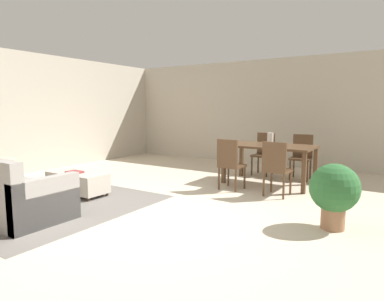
{
  "coord_description": "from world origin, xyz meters",
  "views": [
    {
      "loc": [
        2.73,
        -3.41,
        1.47
      ],
      "look_at": [
        -0.49,
        1.58,
        0.71
      ],
      "focal_mm": 31.41,
      "sensor_mm": 36.0,
      "label": 1
    }
  ],
  "objects_px": {
    "dining_chair_near_right": "(276,166)",
    "book_on_ottoman": "(75,172)",
    "vase_centerpiece": "(270,139)",
    "ottoman_table": "(78,182)",
    "dining_chair_near_left": "(230,161)",
    "dining_chair_far_left": "(264,151)",
    "dining_chair_far_right": "(302,154)",
    "dining_table": "(270,150)",
    "potted_plant": "(334,191)"
  },
  "relations": [
    {
      "from": "dining_chair_near_right",
      "to": "book_on_ottoman",
      "type": "bearing_deg",
      "value": -148.79
    },
    {
      "from": "book_on_ottoman",
      "to": "vase_centerpiece",
      "type": "bearing_deg",
      "value": 47.28
    },
    {
      "from": "ottoman_table",
      "to": "dining_chair_near_left",
      "type": "xyz_separation_m",
      "value": [
        2.04,
        1.68,
        0.3
      ]
    },
    {
      "from": "dining_chair_near_left",
      "to": "dining_chair_far_left",
      "type": "height_order",
      "value": "same"
    },
    {
      "from": "dining_chair_far_right",
      "to": "dining_table",
      "type": "bearing_deg",
      "value": -116.26
    },
    {
      "from": "dining_chair_far_right",
      "to": "dining_chair_far_left",
      "type": "bearing_deg",
      "value": 178.38
    },
    {
      "from": "potted_plant",
      "to": "vase_centerpiece",
      "type": "bearing_deg",
      "value": 127.62
    },
    {
      "from": "dining_chair_near_left",
      "to": "book_on_ottoman",
      "type": "bearing_deg",
      "value": -139.5
    },
    {
      "from": "potted_plant",
      "to": "dining_chair_near_left",
      "type": "bearing_deg",
      "value": 151.04
    },
    {
      "from": "dining_chair_far_left",
      "to": "book_on_ottoman",
      "type": "height_order",
      "value": "dining_chair_far_left"
    },
    {
      "from": "book_on_ottoman",
      "to": "dining_chair_near_left",
      "type": "bearing_deg",
      "value": 40.5
    },
    {
      "from": "dining_chair_near_right",
      "to": "vase_centerpiece",
      "type": "bearing_deg",
      "value": 115.64
    },
    {
      "from": "dining_table",
      "to": "dining_chair_far_left",
      "type": "xyz_separation_m",
      "value": [
        -0.42,
        0.83,
        -0.15
      ]
    },
    {
      "from": "dining_chair_near_left",
      "to": "dining_chair_near_right",
      "type": "distance_m",
      "value": 0.84
    },
    {
      "from": "vase_centerpiece",
      "to": "dining_table",
      "type": "bearing_deg",
      "value": -86.15
    },
    {
      "from": "dining_chair_far_right",
      "to": "dining_chair_near_right",
      "type": "bearing_deg",
      "value": -88.96
    },
    {
      "from": "ottoman_table",
      "to": "dining_chair_near_left",
      "type": "height_order",
      "value": "dining_chair_near_left"
    },
    {
      "from": "dining_chair_near_right",
      "to": "book_on_ottoman",
      "type": "height_order",
      "value": "dining_chair_near_right"
    },
    {
      "from": "dining_table",
      "to": "dining_chair_near_right",
      "type": "bearing_deg",
      "value": -63.71
    },
    {
      "from": "ottoman_table",
      "to": "vase_centerpiece",
      "type": "distance_m",
      "value": 3.62
    },
    {
      "from": "dining_chair_near_left",
      "to": "potted_plant",
      "type": "distance_m",
      "value": 2.21
    },
    {
      "from": "dining_chair_near_left",
      "to": "dining_chair_far_left",
      "type": "distance_m",
      "value": 1.71
    },
    {
      "from": "vase_centerpiece",
      "to": "potted_plant",
      "type": "height_order",
      "value": "vase_centerpiece"
    },
    {
      "from": "dining_chair_near_right",
      "to": "dining_chair_far_right",
      "type": "bearing_deg",
      "value": 91.04
    },
    {
      "from": "dining_chair_near_left",
      "to": "dining_table",
      "type": "bearing_deg",
      "value": 64.92
    },
    {
      "from": "vase_centerpiece",
      "to": "book_on_ottoman",
      "type": "bearing_deg",
      "value": -132.72
    },
    {
      "from": "dining_table",
      "to": "dining_chair_far_right",
      "type": "height_order",
      "value": "dining_chair_far_right"
    },
    {
      "from": "dining_table",
      "to": "dining_chair_near_left",
      "type": "height_order",
      "value": "dining_chair_near_left"
    },
    {
      "from": "dining_chair_near_left",
      "to": "book_on_ottoman",
      "type": "distance_m",
      "value": 2.67
    },
    {
      "from": "ottoman_table",
      "to": "vase_centerpiece",
      "type": "height_order",
      "value": "vase_centerpiece"
    },
    {
      "from": "dining_chair_near_right",
      "to": "book_on_ottoman",
      "type": "relative_size",
      "value": 3.54
    },
    {
      "from": "ottoman_table",
      "to": "dining_chair_far_left",
      "type": "height_order",
      "value": "dining_chair_far_left"
    },
    {
      "from": "dining_chair_far_right",
      "to": "potted_plant",
      "type": "height_order",
      "value": "dining_chair_far_right"
    },
    {
      "from": "dining_chair_far_left",
      "to": "dining_chair_far_right",
      "type": "height_order",
      "value": "same"
    },
    {
      "from": "dining_table",
      "to": "dining_chair_far_left",
      "type": "bearing_deg",
      "value": 116.94
    },
    {
      "from": "dining_chair_near_right",
      "to": "dining_chair_far_left",
      "type": "xyz_separation_m",
      "value": [
        -0.86,
        1.71,
        0.0
      ]
    },
    {
      "from": "dining_table",
      "to": "dining_chair_near_right",
      "type": "relative_size",
      "value": 1.81
    },
    {
      "from": "dining_chair_far_left",
      "to": "vase_centerpiece",
      "type": "height_order",
      "value": "vase_centerpiece"
    },
    {
      "from": "dining_chair_far_left",
      "to": "book_on_ottoman",
      "type": "xyz_separation_m",
      "value": [
        -2.02,
        -3.45,
        -0.12
      ]
    },
    {
      "from": "dining_table",
      "to": "vase_centerpiece",
      "type": "bearing_deg",
      "value": 93.85
    },
    {
      "from": "dining_table",
      "to": "ottoman_table",
      "type": "bearing_deg",
      "value": -133.82
    },
    {
      "from": "dining_table",
      "to": "dining_chair_near_left",
      "type": "bearing_deg",
      "value": -115.08
    },
    {
      "from": "dining_chair_near_left",
      "to": "potted_plant",
      "type": "xyz_separation_m",
      "value": [
        1.93,
        -1.07,
        -0.04
      ]
    },
    {
      "from": "dining_table",
      "to": "book_on_ottoman",
      "type": "relative_size",
      "value": 6.39
    },
    {
      "from": "dining_chair_near_left",
      "to": "dining_chair_far_right",
      "type": "height_order",
      "value": "same"
    },
    {
      "from": "dining_table",
      "to": "vase_centerpiece",
      "type": "xyz_separation_m",
      "value": [
        -0.0,
        0.03,
        0.21
      ]
    },
    {
      "from": "dining_chair_near_right",
      "to": "vase_centerpiece",
      "type": "relative_size",
      "value": 3.95
    },
    {
      "from": "dining_chair_near_right",
      "to": "dining_chair_near_left",
      "type": "bearing_deg",
      "value": -179.56
    },
    {
      "from": "dining_chair_near_left",
      "to": "vase_centerpiece",
      "type": "distance_m",
      "value": 1.06
    },
    {
      "from": "dining_chair_far_left",
      "to": "vase_centerpiece",
      "type": "bearing_deg",
      "value": -62.33
    }
  ]
}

